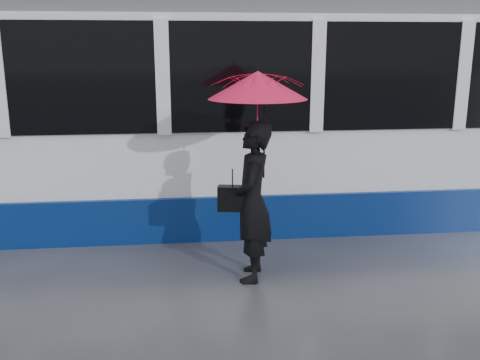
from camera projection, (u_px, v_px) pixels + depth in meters
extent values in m
plane|color=#2E2E33|center=(205.00, 280.00, 6.09)|extent=(90.00, 90.00, 0.00)
cube|color=#3F3D38|center=(199.00, 228.00, 7.80)|extent=(34.00, 0.07, 0.02)
cube|color=#3F3D38|center=(196.00, 201.00, 9.19)|extent=(34.00, 0.07, 0.02)
cube|color=white|center=(328.00, 117.00, 8.36)|extent=(24.00, 2.40, 2.95)
cube|color=navy|center=(325.00, 192.00, 8.65)|extent=(24.00, 2.56, 0.62)
cube|color=black|center=(329.00, 73.00, 8.19)|extent=(23.00, 2.48, 1.40)
cube|color=#525459|center=(332.00, 6.00, 7.96)|extent=(23.60, 2.20, 0.35)
imported|color=black|center=(252.00, 202.00, 5.94)|extent=(0.55, 0.73, 1.81)
imported|color=#FF1587|center=(257.00, 112.00, 5.70)|extent=(1.16, 1.17, 0.91)
cone|color=#FF1587|center=(258.00, 85.00, 5.64)|extent=(1.24, 1.24, 0.29)
cylinder|color=black|center=(258.00, 69.00, 5.60)|extent=(0.01, 0.01, 0.07)
cylinder|color=black|center=(264.00, 143.00, 5.82)|extent=(0.02, 0.02, 0.79)
cube|color=black|center=(232.00, 198.00, 5.93)|extent=(0.34, 0.20, 0.28)
cylinder|color=black|center=(232.00, 178.00, 5.87)|extent=(0.01, 0.01, 0.18)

